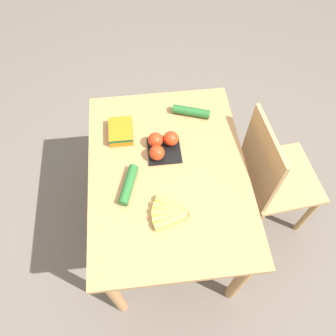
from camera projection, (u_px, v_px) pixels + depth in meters
The scene contains 8 objects.
ground_plane at pixel (168, 228), 2.23m from camera, with size 12.00×12.00×0.00m, color #665B51.
dining_table at pixel (168, 184), 1.70m from camera, with size 1.05×0.77×0.75m.
chair at pixel (272, 177), 1.89m from camera, with size 0.46×0.44×0.91m.
banana_bunch at pixel (170, 213), 1.46m from camera, with size 0.17×0.17×0.04m.
tomato_pack at pixel (162, 145), 1.62m from camera, with size 0.17×0.17×0.09m.
carrot_bag at pixel (121, 131), 1.68m from camera, with size 0.16×0.12×0.05m.
cucumber_near at pixel (128, 185), 1.52m from camera, with size 0.21×0.11×0.05m.
cucumber_far at pixel (191, 112), 1.76m from camera, with size 0.11×0.21×0.05m.
Camera 1 is at (0.82, -0.09, 2.11)m, focal length 35.00 mm.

